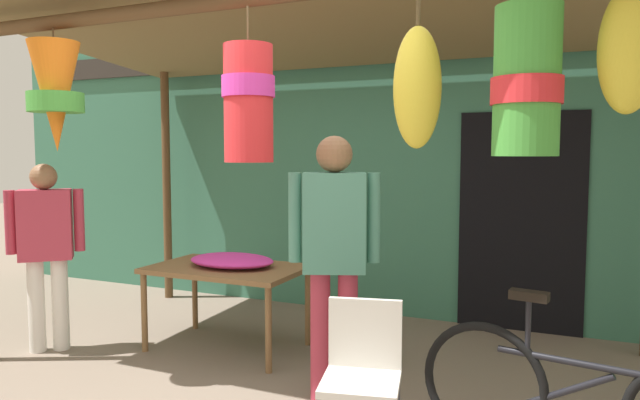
{
  "coord_description": "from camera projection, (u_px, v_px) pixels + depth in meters",
  "views": [
    {
      "loc": [
        1.85,
        -3.26,
        1.64
      ],
      "look_at": [
        0.02,
        0.87,
        1.26
      ],
      "focal_mm": 32.66,
      "sensor_mm": 36.0,
      "label": 1
    }
  ],
  "objects": [
    {
      "name": "wicker_basket_by_table",
      "position": [
        356.0,
        346.0,
        4.51
      ],
      "size": [
        0.39,
        0.39,
        0.27
      ],
      "primitive_type": "cylinder",
      "color": "brown",
      "rests_on": "ground_plane"
    },
    {
      "name": "ground_plane",
      "position": [
        264.0,
        399.0,
        3.85
      ],
      "size": [
        30.0,
        30.0,
        0.0
      ],
      "primitive_type": "plane",
      "color": "#756656"
    },
    {
      "name": "display_table",
      "position": [
        227.0,
        275.0,
        4.82
      ],
      "size": [
        1.26,
        0.79,
        0.69
      ],
      "color": "brown",
      "rests_on": "ground_plane"
    },
    {
      "name": "market_stall_canopy",
      "position": [
        320.0,
        34.0,
        4.23
      ],
      "size": [
        5.23,
        2.68,
        2.83
      ],
      "color": "brown",
      "rests_on": "ground_plane"
    },
    {
      "name": "customer_foreground",
      "position": [
        334.0,
        245.0,
        3.77
      ],
      "size": [
        0.56,
        0.35,
        1.74
      ],
      "color": "#B23347",
      "rests_on": "ground_plane"
    },
    {
      "name": "vendor_in_orange",
      "position": [
        46.0,
        242.0,
        4.74
      ],
      "size": [
        0.46,
        0.43,
        1.54
      ],
      "color": "silver",
      "rests_on": "ground_plane"
    },
    {
      "name": "folding_chair",
      "position": [
        363.0,
        366.0,
        3.09
      ],
      "size": [
        0.48,
        0.48,
        0.84
      ],
      "color": "beige",
      "rests_on": "ground_plane"
    },
    {
      "name": "shop_facade",
      "position": [
        380.0,
        102.0,
        5.87
      ],
      "size": [
        9.45,
        0.29,
        4.28
      ],
      "color": "#387056",
      "rests_on": "ground_plane"
    },
    {
      "name": "flower_heap_on_table",
      "position": [
        233.0,
        261.0,
        4.8
      ],
      "size": [
        0.73,
        0.51,
        0.1
      ],
      "color": "#D13399",
      "rests_on": "display_table"
    }
  ]
}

